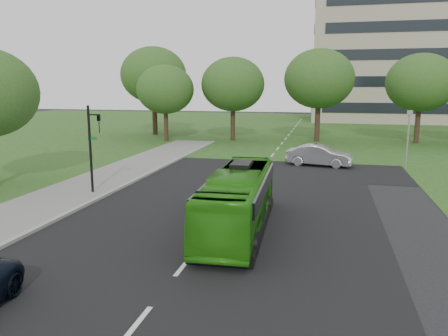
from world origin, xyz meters
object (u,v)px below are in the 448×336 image
tree_park_c (319,79)px  bus (238,200)px  traffic_light (93,143)px  camera_pole (408,131)px  sedan (319,155)px  tree_park_b (233,84)px  office_building (439,45)px  tree_park_d (421,83)px  tree_park_f (154,75)px  tree_park_a (165,89)px

tree_park_c → bus: tree_park_c is taller
traffic_light → camera_pole: 21.68m
camera_pole → tree_park_c: bearing=105.5°
tree_park_c → sedan: 15.86m
tree_park_c → sedan: bearing=-87.9°
sedan → bus: bearing=178.2°
tree_park_b → bus: tree_park_b is taller
tree_park_c → sedan: (0.55, -14.75, -5.81)m
office_building → tree_park_c: bearing=-119.0°
bus → camera_pole: (9.14, 16.05, 1.45)m
tree_park_b → camera_pole: bearing=-40.3°
tree_park_c → traffic_light: (-11.30, -26.53, -3.73)m
office_building → traffic_light: 67.65m
traffic_light → office_building: bearing=64.4°
tree_park_c → traffic_light: 29.08m
tree_park_d → camera_pole: 15.84m
tree_park_f → bus: (17.02, -32.82, -5.88)m
office_building → tree_park_a: bearing=-133.0°
tree_park_a → sedan: bearing=-34.7°
office_building → tree_park_a: office_building is taller
tree_park_c → traffic_light: bearing=-113.1°
tree_park_d → camera_pole: size_ratio=2.18×
tree_park_c → tree_park_d: 10.11m
sedan → traffic_light: 16.84m
tree_park_a → camera_pole: size_ratio=1.93×
tree_park_a → bus: 30.54m
tree_park_c → tree_park_d: size_ratio=1.06×
traffic_light → tree_park_c: bearing=67.7°
tree_park_a → traffic_light: size_ratio=1.66×
bus → traffic_light: size_ratio=1.85×
tree_park_b → tree_park_f: tree_park_f is taller
tree_park_c → tree_park_a: bearing=-168.0°
tree_park_a → tree_park_c: 16.26m
tree_park_c → bus: (-2.45, -30.48, -5.34)m
tree_park_c → camera_pole: tree_park_c is taller
tree_park_b → bus: size_ratio=0.99×
sedan → tree_park_d: bearing=-22.7°
bus → tree_park_a: bearing=113.9°
sedan → tree_park_f: bearing=58.5°
tree_park_b → traffic_light: 25.71m
tree_park_b → sedan: bearing=-55.0°
traffic_light → tree_park_a: bearing=102.0°
office_building → traffic_light: (-29.81, -59.96, -9.63)m
tree_park_b → tree_park_c: size_ratio=0.92×
office_building → tree_park_c: size_ratio=4.13×
office_building → bus: bearing=-108.2°
office_building → tree_park_d: (-8.42, -32.78, -6.31)m
tree_park_a → tree_park_c: bearing=12.0°
bus → tree_park_d: bearing=65.7°
office_building → camera_pole: office_building is taller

